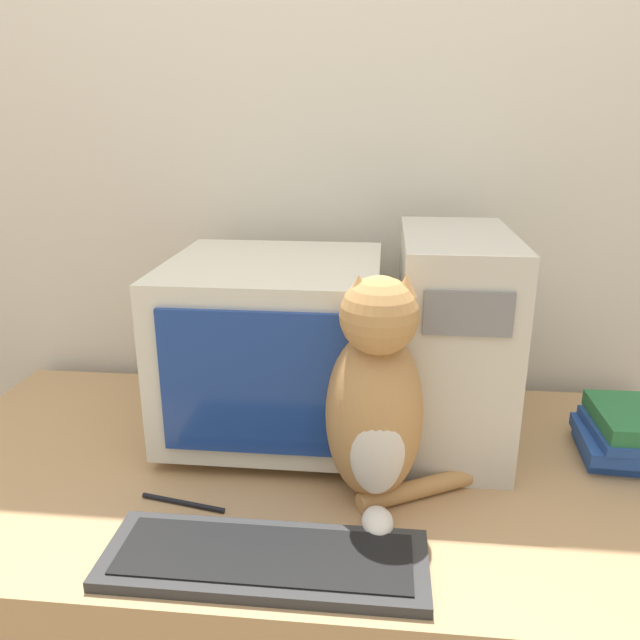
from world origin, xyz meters
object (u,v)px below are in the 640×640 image
at_px(crt_monitor, 275,345).
at_px(book_stack, 622,434).
at_px(pen, 183,503).
at_px(computer_tower, 452,339).
at_px(cat, 376,404).
at_px(keyboard, 265,559).

height_order(crt_monitor, book_stack, crt_monitor).
bearing_deg(crt_monitor, pen, -111.51).
height_order(computer_tower, cat, computer_tower).
relative_size(crt_monitor, computer_tower, 0.99).
bearing_deg(pen, keyboard, -38.35).
bearing_deg(keyboard, pen, 141.65).
distance_m(computer_tower, cat, 0.28).
height_order(crt_monitor, keyboard, crt_monitor).
height_order(crt_monitor, computer_tower, computer_tower).
bearing_deg(computer_tower, crt_monitor, -178.80).
relative_size(keyboard, cat, 1.19).
bearing_deg(cat, keyboard, -134.47).
bearing_deg(keyboard, book_stack, 30.85).
height_order(crt_monitor, pen, crt_monitor).
bearing_deg(cat, book_stack, 14.97).
bearing_deg(book_stack, crt_monitor, 176.35).
xyz_separation_m(keyboard, book_stack, (0.64, 0.38, 0.04)).
bearing_deg(crt_monitor, computer_tower, 1.20).
distance_m(crt_monitor, pen, 0.37).
bearing_deg(computer_tower, pen, -147.75).
bearing_deg(computer_tower, book_stack, -8.79).
relative_size(computer_tower, cat, 1.04).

